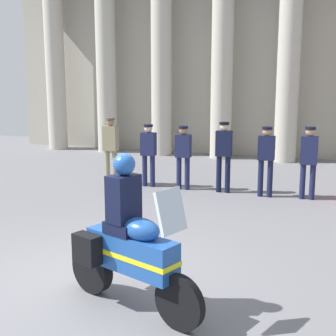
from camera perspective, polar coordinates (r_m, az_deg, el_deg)
The scene contains 9 objects.
ground_plane at distance 6.62m, azimuth -10.04°, elevation -13.70°, with size 28.00×28.00×0.00m, color slate.
colonnade_backdrop at distance 17.17m, azimuth 7.20°, elevation 15.61°, with size 17.67×1.61×8.28m.
officer_in_row_0 at distance 12.30m, azimuth -7.10°, elevation 2.80°, with size 0.38×0.24×1.78m.
officer_in_row_1 at distance 11.97m, azimuth -2.43°, elevation 2.23°, with size 0.38×0.24×1.63m.
officer_in_row_2 at distance 11.63m, azimuth 1.89°, elevation 1.95°, with size 0.38×0.24×1.62m.
officer_in_row_3 at distance 11.37m, azimuth 6.91°, elevation 2.08°, with size 0.38×0.24×1.75m.
officer_in_row_4 at distance 11.10m, azimuth 12.05°, elevation 1.49°, with size 0.38×0.24×1.67m.
officer_in_row_5 at distance 11.11m, azimuth 17.03°, elevation 1.30°, with size 0.38×0.24×1.70m.
motorcycle_with_rider at distance 5.57m, azimuth -5.06°, elevation -9.49°, with size 2.00×0.99×1.90m.
Camera 1 is at (3.07, -5.20, 2.71)m, focal length 49.27 mm.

